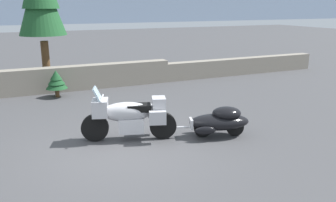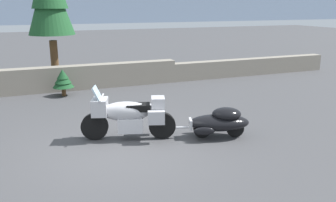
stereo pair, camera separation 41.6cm
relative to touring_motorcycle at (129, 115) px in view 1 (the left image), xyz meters
name	(u,v)px [view 1 (the left image)]	position (x,y,z in m)	size (l,w,h in m)	color
ground_plane	(122,150)	(-0.38, -0.57, -0.62)	(80.00, 80.00, 0.00)	#424244
stone_guard_wall	(51,81)	(-1.11, 5.91, -0.19)	(24.00, 0.58, 0.94)	gray
touring_motorcycle	(129,115)	(0.00, 0.00, 0.00)	(2.23, 1.18, 1.33)	black
car_shaped_trailer	(220,121)	(2.13, -0.73, -0.21)	(2.20, 1.15, 0.76)	black
pine_sapling_near	(56,80)	(-1.02, 5.03, -0.01)	(0.76, 0.76, 0.97)	brown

